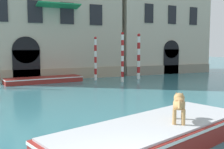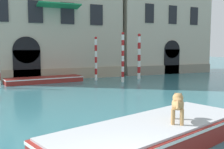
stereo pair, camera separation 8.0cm
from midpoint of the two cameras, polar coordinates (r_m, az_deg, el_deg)
The scene contains 6 objects.
boat_foreground at distance 7.97m, azimuth 8.98°, elevation -12.59°, with size 7.19×4.20×0.71m.
dog_on_deck at distance 8.07m, azimuth 14.13°, elevation -6.14°, with size 0.86×1.02×0.81m.
boat_moored_near_palazzo at distance 22.42m, azimuth -14.70°, elevation -1.09°, with size 6.42×2.46×0.45m.
mooring_pole_0 at distance 21.88m, azimuth 2.20°, elevation 3.83°, with size 0.24×0.24×4.17m.
mooring_pole_1 at distance 24.21m, azimuth 5.73°, elevation 4.01°, with size 0.29×0.29×4.16m.
mooring_pole_2 at distance 23.16m, azimuth -3.71°, elevation 3.52°, with size 0.23×0.23×3.83m.
Camera 1 is at (-2.16, -3.26, 2.89)m, focal length 42.00 mm.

